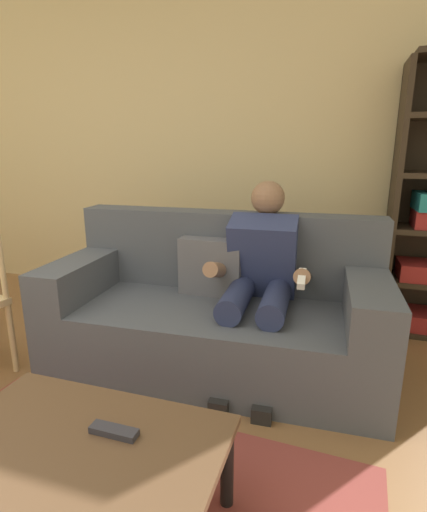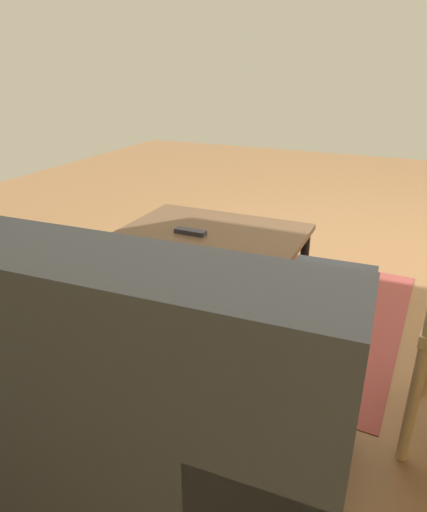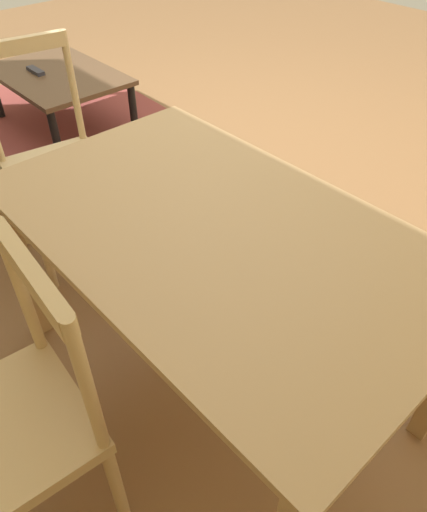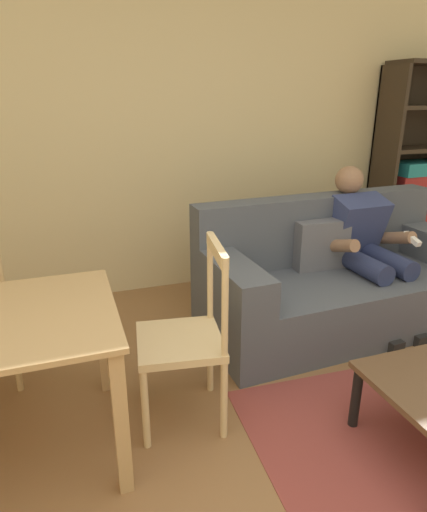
{
  "view_description": "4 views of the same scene",
  "coord_description": "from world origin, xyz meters",
  "px_view_note": "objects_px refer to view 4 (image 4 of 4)",
  "views": [
    {
      "loc": [
        1.72,
        -0.45,
        1.31
      ],
      "look_at": [
        1.05,
        1.68,
        0.71
      ],
      "focal_mm": 28.15,
      "sensor_mm": 36.0,
      "label": 1
    },
    {
      "loc": [
        0.03,
        2.53,
        1.2
      ],
      "look_at": [
        0.96,
        0.45,
        0.22
      ],
      "focal_mm": 31.82,
      "sensor_mm": 36.0,
      "label": 2
    },
    {
      "loc": [
        -2.12,
        1.85,
        1.57
      ],
      "look_at": [
        -1.3,
        1.1,
        0.6
      ],
      "focal_mm": 34.18,
      "sensor_mm": 36.0,
      "label": 3
    },
    {
      "loc": [
        -0.77,
        -0.8,
        1.62
      ],
      "look_at": [
        -0.13,
        1.07,
        0.9
      ],
      "focal_mm": 31.2,
      "sensor_mm": 36.0,
      "label": 4
    }
  ],
  "objects_px": {
    "couch": "(334,281)",
    "person_lounging": "(365,244)",
    "bookshelf": "(417,183)",
    "dining_chair_facing_couch": "(186,339)"
  },
  "relations": [
    {
      "from": "bookshelf",
      "to": "dining_chair_facing_couch",
      "type": "height_order",
      "value": "bookshelf"
    },
    {
      "from": "couch",
      "to": "dining_chair_facing_couch",
      "type": "relative_size",
      "value": 2.09
    },
    {
      "from": "couch",
      "to": "person_lounging",
      "type": "relative_size",
      "value": 1.79
    },
    {
      "from": "couch",
      "to": "bookshelf",
      "type": "relative_size",
      "value": 1.05
    },
    {
      "from": "person_lounging",
      "to": "dining_chair_facing_couch",
      "type": "xyz_separation_m",
      "value": [
        -1.57,
        -0.69,
        -0.11
      ]
    },
    {
      "from": "couch",
      "to": "dining_chair_facing_couch",
      "type": "height_order",
      "value": "dining_chair_facing_couch"
    },
    {
      "from": "couch",
      "to": "person_lounging",
      "type": "distance_m",
      "value": 0.36
    },
    {
      "from": "couch",
      "to": "person_lounging",
      "type": "height_order",
      "value": "person_lounging"
    },
    {
      "from": "person_lounging",
      "to": "bookshelf",
      "type": "xyz_separation_m",
      "value": [
        1.22,
        0.85,
        0.23
      ]
    },
    {
      "from": "bookshelf",
      "to": "person_lounging",
      "type": "bearing_deg",
      "value": -144.96
    }
  ]
}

